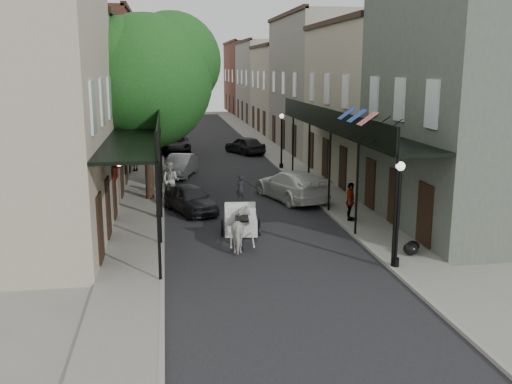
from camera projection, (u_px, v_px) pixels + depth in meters
name	position (u px, v px, depth m)	size (l,w,h in m)	color
ground	(269.00, 257.00, 21.26)	(140.00, 140.00, 0.00)	gray
road	(219.00, 166.00, 40.55)	(8.00, 90.00, 0.01)	black
sidewalk_left	(148.00, 167.00, 39.77)	(2.20, 90.00, 0.12)	gray
sidewalk_right	(288.00, 164.00, 41.30)	(2.20, 90.00, 0.12)	gray
building_row_left	(105.00, 87.00, 47.75)	(5.00, 80.00, 10.50)	#ABA089
building_row_right	(305.00, 86.00, 50.37)	(5.00, 80.00, 10.50)	gray
gallery_left	(141.00, 130.00, 26.39)	(2.20, 18.05, 4.88)	black
gallery_right	(341.00, 127.00, 27.85)	(2.20, 18.05, 4.88)	black
tree_near	(153.00, 76.00, 29.04)	(7.31, 6.80, 9.63)	#382619
tree_far	(156.00, 82.00, 42.67)	(6.45, 6.00, 8.61)	#382619
lamppost_right_near	(398.00, 213.00, 19.51)	(0.32, 0.32, 3.71)	black
lamppost_left	(158.00, 176.00, 25.98)	(0.32, 0.32, 3.71)	black
lamppost_right_far	(282.00, 140.00, 38.80)	(0.32, 0.32, 3.71)	black
horse	(242.00, 230.00, 22.01)	(0.85, 1.87, 1.58)	silver
carriage	(240.00, 208.00, 24.36)	(1.77, 2.45, 2.64)	black
pedestrian_walking	(171.00, 181.00, 30.33)	(0.98, 0.76, 2.01)	#A7A89E
pedestrian_sidewalk_left	(134.00, 157.00, 37.86)	(1.18, 0.68, 1.82)	gray
pedestrian_sidewalk_right	(350.00, 202.00, 25.69)	(1.02, 0.42, 1.74)	gray
car_left_near	(190.00, 199.00, 27.64)	(1.58, 3.94, 1.34)	black
car_left_mid	(180.00, 166.00, 36.70)	(1.48, 4.24, 1.40)	#A8A8AE
car_left_far	(175.00, 144.00, 46.55)	(2.40, 5.20, 1.45)	black
car_right_near	(291.00, 185.00, 30.20)	(2.20, 5.42, 1.57)	white
car_right_far	(245.00, 145.00, 46.19)	(1.70, 4.22, 1.44)	black
trash_bags	(412.00, 248.00, 21.24)	(0.82, 0.97, 0.48)	black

